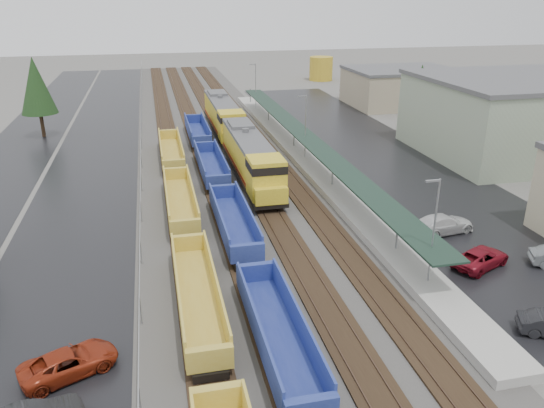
{
  "coord_description": "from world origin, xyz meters",
  "views": [
    {
      "loc": [
        -7.83,
        -8.37,
        18.86
      ],
      "look_at": [
        1.56,
        32.83,
        2.0
      ],
      "focal_mm": 35.0,
      "sensor_mm": 36.0,
      "label": 1
    }
  ],
  "objects": [
    {
      "name": "ballast_strip",
      "position": [
        0.0,
        60.0,
        0.04
      ],
      "size": [
        20.0,
        160.0,
        0.08
      ],
      "primitive_type": "cube",
      "color": "#302D2B",
      "rests_on": "ground"
    },
    {
      "name": "trackbed",
      "position": [
        -0.0,
        60.0,
        0.16
      ],
      "size": [
        14.6,
        160.0,
        0.22
      ],
      "color": "black",
      "rests_on": "ground"
    },
    {
      "name": "west_parking_lot",
      "position": [
        -15.0,
        60.0,
        0.01
      ],
      "size": [
        10.0,
        160.0,
        0.02
      ],
      "primitive_type": "cube",
      "color": "black",
      "rests_on": "ground"
    },
    {
      "name": "west_road",
      "position": [
        -25.0,
        60.0,
        0.01
      ],
      "size": [
        9.0,
        160.0,
        0.02
      ],
      "primitive_type": "cube",
      "color": "black",
      "rests_on": "ground"
    },
    {
      "name": "east_commuter_lot",
      "position": [
        19.0,
        50.0,
        0.01
      ],
      "size": [
        16.0,
        100.0,
        0.02
      ],
      "primitive_type": "cube",
      "color": "black",
      "rests_on": "ground"
    },
    {
      "name": "station_platform",
      "position": [
        9.5,
        50.01,
        0.73
      ],
      "size": [
        3.0,
        80.0,
        8.0
      ],
      "color": "#9E9B93",
      "rests_on": "ground"
    },
    {
      "name": "chainlink_fence",
      "position": [
        -9.5,
        58.44,
        1.61
      ],
      "size": [
        0.08,
        160.04,
        2.02
      ],
      "color": "gray",
      "rests_on": "ground"
    },
    {
      "name": "industrial_buildings",
      "position": [
        37.76,
        45.85,
        4.25
      ],
      "size": [
        32.52,
        75.3,
        9.5
      ],
      "color": "#B3AA88",
      "rests_on": "ground"
    },
    {
      "name": "distant_hills",
      "position": [
        44.79,
        210.68,
        0.0
      ],
      "size": [
        301.0,
        140.0,
        25.2
      ],
      "color": "#4A5C47",
      "rests_on": "ground"
    },
    {
      "name": "tree_west_far",
      "position": [
        -23.0,
        70.0,
        7.12
      ],
      "size": [
        4.84,
        4.84,
        11.0
      ],
      "color": "#332316",
      "rests_on": "ground"
    },
    {
      "name": "tree_east",
      "position": [
        28.0,
        58.0,
        6.47
      ],
      "size": [
        4.4,
        4.4,
        10.0
      ],
      "color": "#332316",
      "rests_on": "ground"
    },
    {
      "name": "locomotive_lead",
      "position": [
        2.0,
        44.86,
        2.6
      ],
      "size": [
        3.3,
        21.74,
        4.92
      ],
      "color": "black",
      "rests_on": "ground"
    },
    {
      "name": "locomotive_trail",
      "position": [
        2.0,
        65.86,
        2.6
      ],
      "size": [
        3.3,
        21.74,
        4.92
      ],
      "color": "black",
      "rests_on": "ground"
    },
    {
      "name": "well_string_yellow",
      "position": [
        -6.0,
        20.9,
        1.13
      ],
      "size": [
        2.5,
        81.42,
        2.22
      ],
      "color": "gold",
      "rests_on": "ground"
    },
    {
      "name": "well_string_blue",
      "position": [
        -2.0,
        23.71,
        1.14
      ],
      "size": [
        2.56,
        92.89,
        2.27
      ],
      "color": "navy",
      "rests_on": "ground"
    },
    {
      "name": "storage_tank",
      "position": [
        30.98,
        110.98,
        2.65
      ],
      "size": [
        5.31,
        5.31,
        5.31
      ],
      "primitive_type": "cylinder",
      "color": "gold",
      "rests_on": "ground"
    },
    {
      "name": "parked_car_west_c",
      "position": [
        -13.21,
        16.32,
        0.7
      ],
      "size": [
        4.2,
        5.55,
        1.4
      ],
      "primitive_type": "imported",
      "rotation": [
        0.0,
        0.0,
        2.0
      ],
      "color": "maroon",
      "rests_on": "ground"
    },
    {
      "name": "parked_car_east_b",
      "position": [
        14.92,
        22.14,
        0.69
      ],
      "size": [
        4.09,
        5.44,
        1.37
      ],
      "primitive_type": "imported",
      "rotation": [
        0.0,
        0.0,
        1.99
      ],
      "color": "maroon",
      "rests_on": "ground"
    },
    {
      "name": "parked_car_east_c",
      "position": [
        15.24,
        28.13,
        0.8
      ],
      "size": [
        3.11,
        5.8,
        1.6
      ],
      "primitive_type": "imported",
      "rotation": [
        0.0,
        0.0,
        1.74
      ],
      "color": "silver",
      "rests_on": "ground"
    }
  ]
}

